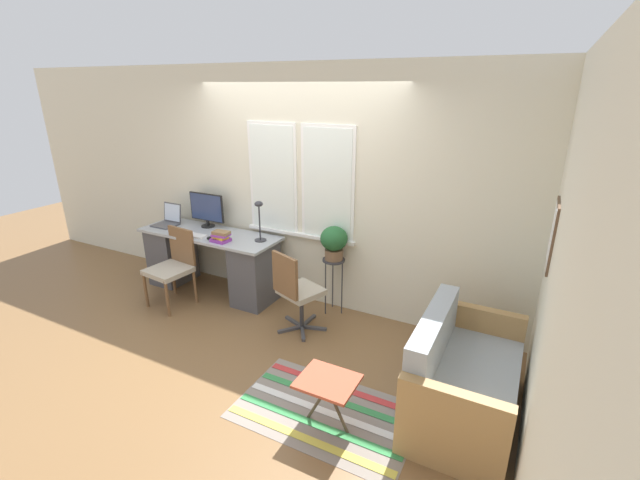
{
  "coord_description": "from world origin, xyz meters",
  "views": [
    {
      "loc": [
        2.42,
        -3.43,
        2.47
      ],
      "look_at": [
        0.56,
        0.15,
        1.0
      ],
      "focal_mm": 24.0,
      "sensor_mm": 36.0,
      "label": 1
    }
  ],
  "objects": [
    {
      "name": "monitor",
      "position": [
        -1.22,
        0.49,
        1.0
      ],
      "size": [
        0.51,
        0.17,
        0.43
      ],
      "color": "black",
      "rests_on": "desk"
    },
    {
      "name": "keyboard",
      "position": [
        -1.2,
        0.14,
        0.78
      ],
      "size": [
        0.44,
        0.12,
        0.02
      ],
      "color": "silver",
      "rests_on": "desk"
    },
    {
      "name": "book_stack",
      "position": [
        -0.72,
        0.13,
        0.83
      ],
      "size": [
        0.22,
        0.17,
        0.13
      ],
      "color": "purple",
      "rests_on": "desk"
    },
    {
      "name": "desk",
      "position": [
        -1.05,
        0.3,
        0.41
      ],
      "size": [
        1.81,
        0.61,
        0.77
      ],
      "color": "#9EA3A8",
      "rests_on": "ground_plane"
    },
    {
      "name": "laptop",
      "position": [
        -1.73,
        0.31,
        0.83
      ],
      "size": [
        0.29,
        0.29,
        0.26
      ],
      "color": "#4C4C51",
      "rests_on": "desk"
    },
    {
      "name": "mouse",
      "position": [
        -0.89,
        0.13,
        0.79
      ],
      "size": [
        0.04,
        0.07,
        0.03
      ],
      "color": "black",
      "rests_on": "desk"
    },
    {
      "name": "potted_plant",
      "position": [
        0.54,
        0.52,
        0.87
      ],
      "size": [
        0.3,
        0.3,
        0.38
      ],
      "color": "brown",
      "rests_on": "plant_stand"
    },
    {
      "name": "desk_lamp",
      "position": [
        -0.33,
        0.37,
        1.08
      ],
      "size": [
        0.14,
        0.14,
        0.47
      ],
      "color": "#2D2D33",
      "rests_on": "desk"
    },
    {
      "name": "ground_plane",
      "position": [
        0.0,
        0.0,
        0.0
      ],
      "size": [
        14.0,
        14.0,
        0.0
      ],
      "primitive_type": "plane",
      "color": "brown"
    },
    {
      "name": "floor_rug_striped",
      "position": [
        1.19,
        -0.97,
        0.0
      ],
      "size": [
        1.42,
        0.86,
        0.01
      ],
      "color": "gray",
      "rests_on": "ground_plane"
    },
    {
      "name": "folding_stool",
      "position": [
        1.27,
        -1.09,
        0.38
      ],
      "size": [
        0.43,
        0.37,
        0.43
      ],
      "color": "#B24C33",
      "rests_on": "ground_plane"
    },
    {
      "name": "wall_right_with_picture",
      "position": [
        2.61,
        0.0,
        1.35
      ],
      "size": [
        0.08,
        9.0,
        2.7
      ],
      "color": "beige",
      "rests_on": "ground_plane"
    },
    {
      "name": "couch_loveseat",
      "position": [
        2.12,
        -0.48,
        0.29
      ],
      "size": [
        0.73,
        1.29,
        0.82
      ],
      "rotation": [
        0.0,
        0.0,
        1.57
      ],
      "color": "#9EA8B2",
      "rests_on": "ground_plane"
    },
    {
      "name": "desk_chair_wooden",
      "position": [
        -1.23,
        -0.15,
        0.48
      ],
      "size": [
        0.49,
        0.5,
        0.9
      ],
      "rotation": [
        0.0,
        0.0,
        -0.11
      ],
      "color": "brown",
      "rests_on": "ground_plane"
    },
    {
      "name": "office_chair_swivel",
      "position": [
        0.37,
        -0.03,
        0.48
      ],
      "size": [
        0.53,
        0.55,
        0.9
      ],
      "rotation": [
        0.0,
        0.0,
        2.79
      ],
      "color": "#47474C",
      "rests_on": "ground_plane"
    },
    {
      "name": "plant_stand",
      "position": [
        0.54,
        0.52,
        0.57
      ],
      "size": [
        0.25,
        0.25,
        0.65
      ],
      "color": "#333338",
      "rests_on": "ground_plane"
    },
    {
      "name": "wall_back_with_window",
      "position": [
        0.0,
        0.68,
        1.35
      ],
      "size": [
        9.0,
        0.12,
        2.7
      ],
      "color": "beige",
      "rests_on": "ground_plane"
    }
  ]
}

